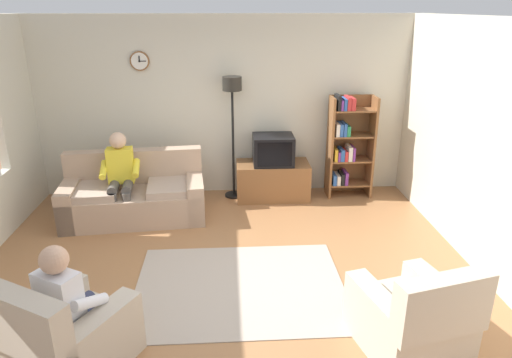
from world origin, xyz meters
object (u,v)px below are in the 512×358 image
object	(u,v)px
armchair_near_window	(67,338)
armchair_near_bookshelf	(411,319)
floor_lamp	(232,104)
person_on_couch	(120,173)
person_in_left_armchair	(70,299)
tv_stand	(273,180)
bookshelf	(347,144)
tv	(273,150)
couch	(134,197)

from	to	relation	value
armchair_near_window	armchair_near_bookshelf	bearing A→B (deg)	1.24
floor_lamp	person_on_couch	xyz separation A→B (m)	(-1.52, -0.81, -0.75)
armchair_near_bookshelf	floor_lamp	bearing A→B (deg)	112.48
armchair_near_bookshelf	person_in_left_armchair	bearing A→B (deg)	179.68
tv_stand	bookshelf	size ratio (longest dim) A/B	0.69
person_on_couch	armchair_near_window	bearing A→B (deg)	-87.44
floor_lamp	armchair_near_bookshelf	world-z (taller)	floor_lamp
bookshelf	person_on_couch	xyz separation A→B (m)	(-3.26, -0.78, -0.12)
armchair_near_bookshelf	person_in_left_armchair	world-z (taller)	person_in_left_armchair
floor_lamp	person_on_couch	world-z (taller)	floor_lamp
tv_stand	tv	world-z (taller)	tv
bookshelf	armchair_near_window	world-z (taller)	bookshelf
bookshelf	armchair_near_bookshelf	distance (m)	3.54
couch	tv	xyz separation A→B (m)	(1.99, 0.57, 0.47)
couch	armchair_near_window	size ratio (longest dim) A/B	1.70
armchair_near_bookshelf	person_on_couch	bearing A→B (deg)	137.66
couch	person_on_couch	world-z (taller)	person_on_couch
armchair_near_window	person_in_left_armchair	world-z (taller)	person_in_left_armchair
armchair_near_window	person_in_left_armchair	xyz separation A→B (m)	(0.04, 0.08, 0.32)
tv_stand	floor_lamp	xyz separation A→B (m)	(-0.60, 0.10, 1.17)
armchair_near_bookshelf	person_in_left_armchair	distance (m)	2.83
tv	armchair_near_window	size ratio (longest dim) A/B	0.52
tv_stand	person_on_couch	world-z (taller)	person_on_couch
tv_stand	armchair_near_bookshelf	xyz separation A→B (m)	(0.86, -3.42, 0.01)
couch	armchair_near_bookshelf	distance (m)	4.01
floor_lamp	tv_stand	bearing A→B (deg)	-9.42
armchair_near_window	person_on_couch	xyz separation A→B (m)	(-0.12, 2.78, 0.41)
armchair_near_window	person_on_couch	world-z (taller)	person_on_couch
tv	armchair_near_bookshelf	size ratio (longest dim) A/B	0.57
tv_stand	floor_lamp	distance (m)	1.32
tv	armchair_near_window	distance (m)	4.02
tv	armchair_near_bookshelf	bearing A→B (deg)	-75.80
tv_stand	armchair_near_window	xyz separation A→B (m)	(-1.99, -3.48, 0.01)
bookshelf	armchair_near_window	distance (m)	4.77
armchair_near_bookshelf	person_in_left_armchair	size ratio (longest dim) A/B	0.94
floor_lamp	person_on_couch	distance (m)	1.88
couch	person_in_left_armchair	size ratio (longest dim) A/B	1.76
couch	armchair_near_window	xyz separation A→B (m)	(-0.01, -2.89, -0.02)
couch	tv_stand	xyz separation A→B (m)	(1.99, 0.60, -0.03)
tv_stand	person_in_left_armchair	size ratio (longest dim) A/B	0.98
tv	person_on_couch	distance (m)	2.23
person_in_left_armchair	person_on_couch	bearing A→B (deg)	93.57
tv	tv_stand	bearing A→B (deg)	90.00
person_on_couch	couch	bearing A→B (deg)	39.64
armchair_near_window	tv_stand	bearing A→B (deg)	60.20
couch	tv_stand	distance (m)	2.07
couch	person_in_left_armchair	distance (m)	2.82
bookshelf	armchair_near_bookshelf	bearing A→B (deg)	-94.64
couch	armchair_near_bookshelf	size ratio (longest dim) A/B	1.88
couch	bookshelf	distance (m)	3.24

